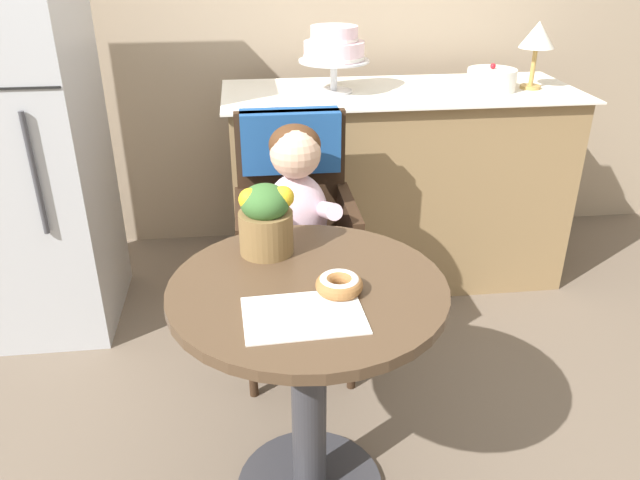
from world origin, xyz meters
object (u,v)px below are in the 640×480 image
cafe_table (308,352)px  wicker_chair (293,202)px  flower_vase (266,218)px  round_layer_cake (491,79)px  donut_front (339,284)px  seated_child (297,210)px  refrigerator (6,127)px  table_lamp (538,38)px  tiered_cake_stand (334,49)px

cafe_table → wicker_chair: (0.02, 0.72, 0.13)m
flower_vase → cafe_table: bearing=-64.2°
cafe_table → round_layer_cake: 1.63m
donut_front → wicker_chair: bearing=93.8°
seated_child → refrigerator: refrigerator is taller
refrigerator → table_lamp: bearing=4.4°
seated_child → donut_front: seated_child is taller
cafe_table → wicker_chair: bearing=88.2°
seated_child → tiered_cake_stand: size_ratio=2.42×
flower_vase → refrigerator: bearing=136.6°
round_layer_cake → flower_vase: bearing=-134.1°
wicker_chair → refrigerator: 1.16m
seated_child → wicker_chair: bearing=90.0°
cafe_table → donut_front: size_ratio=6.04×
table_lamp → round_layer_cake: bearing=-178.2°
wicker_chair → donut_front: bearing=-82.4°
donut_front → refrigerator: refrigerator is taller
refrigerator → round_layer_cake: bearing=4.6°
cafe_table → wicker_chair: 0.74m
refrigerator → tiered_cake_stand: bearing=8.7°
tiered_cake_stand → round_layer_cake: (0.69, -0.04, -0.14)m
donut_front → seated_child: bearing=94.7°
seated_child → refrigerator: 1.21m
cafe_table → round_layer_cake: (0.94, 1.26, 0.44)m
cafe_table → seated_child: size_ratio=0.99×
cafe_table → table_lamp: table_lamp is taller
wicker_chair → table_lamp: 1.32m
seated_child → donut_front: (0.05, -0.61, 0.07)m
cafe_table → refrigerator: (-1.05, 1.10, 0.34)m
seated_child → round_layer_cake: round_layer_cake is taller
donut_front → refrigerator: 1.61m
wicker_chair → flower_vase: (-0.12, -0.53, 0.19)m
tiered_cake_stand → refrigerator: 1.34m
seated_child → refrigerator: bearing=153.7°
flower_vase → table_lamp: table_lamp is taller
table_lamp → flower_vase: bearing=-138.6°
flower_vase → round_layer_cake: size_ratio=0.94×
seated_child → table_lamp: (1.10, 0.70, 0.44)m
flower_vase → tiered_cake_stand: 1.19m
seated_child → tiered_cake_stand: tiered_cake_stand is taller
cafe_table → refrigerator: size_ratio=0.42×
flower_vase → table_lamp: size_ratio=0.70×
seated_child → table_lamp: table_lamp is taller
seated_child → tiered_cake_stand: bearing=72.7°
round_layer_cake → refrigerator: refrigerator is taller
table_lamp → cafe_table: bearing=-131.6°
round_layer_cake → refrigerator: size_ratio=0.12×
cafe_table → refrigerator: 1.56m
cafe_table → round_layer_cake: size_ratio=3.40×
cafe_table → donut_front: (0.07, -0.05, 0.24)m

